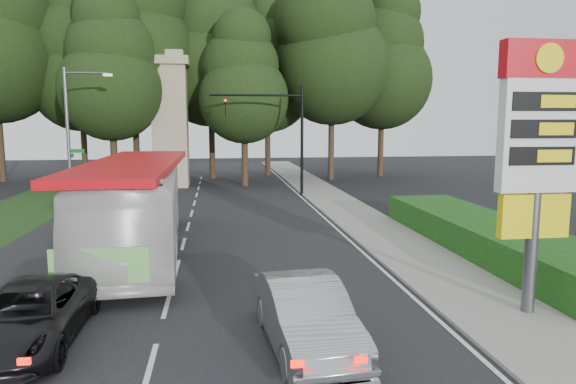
{
  "coord_description": "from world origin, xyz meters",
  "views": [
    {
      "loc": [
        1.42,
        -9.6,
        4.93
      ],
      "look_at": [
        4.13,
        9.98,
        2.2
      ],
      "focal_mm": 32.0,
      "sensor_mm": 36.0,
      "label": 1
    }
  ],
  "objects": [
    {
      "name": "ground",
      "position": [
        0.0,
        0.0,
        0.0
      ],
      "size": [
        120.0,
        120.0,
        0.0
      ],
      "primitive_type": "plane",
      "color": "black",
      "rests_on": "ground"
    },
    {
      "name": "road_surface",
      "position": [
        0.0,
        12.0,
        0.01
      ],
      "size": [
        14.0,
        80.0,
        0.02
      ],
      "primitive_type": "cube",
      "color": "black",
      "rests_on": "ground"
    },
    {
      "name": "sidewalk_right",
      "position": [
        8.5,
        12.0,
        0.06
      ],
      "size": [
        3.0,
        80.0,
        0.12
      ],
      "primitive_type": "cube",
      "color": "gray",
      "rests_on": "ground"
    },
    {
      "name": "grass_verge_left",
      "position": [
        -9.5,
        18.0,
        0.01
      ],
      "size": [
        5.0,
        50.0,
        0.02
      ],
      "primitive_type": "cube",
      "color": "#193814",
      "rests_on": "ground"
    },
    {
      "name": "hedge",
      "position": [
        11.5,
        8.0,
        0.6
      ],
      "size": [
        3.0,
        14.0,
        1.2
      ],
      "primitive_type": "cube",
      "color": "#144612",
      "rests_on": "ground"
    },
    {
      "name": "gas_station_pylon",
      "position": [
        9.2,
        1.99,
        4.45
      ],
      "size": [
        2.1,
        0.45,
        6.85
      ],
      "color": "#59595E",
      "rests_on": "ground"
    },
    {
      "name": "traffic_signal_mast",
      "position": [
        5.68,
        24.0,
        4.67
      ],
      "size": [
        6.1,
        0.35,
        7.2
      ],
      "color": "black",
      "rests_on": "ground"
    },
    {
      "name": "streetlight_signs",
      "position": [
        -6.99,
        22.01,
        4.44
      ],
      "size": [
        2.75,
        0.98,
        8.0
      ],
      "color": "#59595E",
      "rests_on": "ground"
    },
    {
      "name": "monument",
      "position": [
        -2.0,
        30.0,
        5.1
      ],
      "size": [
        3.0,
        3.0,
        10.05
      ],
      "color": "gray",
      "rests_on": "ground"
    },
    {
      "name": "tree_west_near",
      "position": [
        -10.0,
        37.0,
        10.02
      ],
      "size": [
        8.4,
        8.4,
        16.5
      ],
      "color": "#2D2116",
      "rests_on": "ground"
    },
    {
      "name": "tree_center_left",
      "position": [
        -5.0,
        33.0,
        12.02
      ],
      "size": [
        10.08,
        10.08,
        19.8
      ],
      "color": "#2D2116",
      "rests_on": "ground"
    },
    {
      "name": "tree_center_right",
      "position": [
        1.0,
        35.0,
        11.02
      ],
      "size": [
        9.24,
        9.24,
        18.15
      ],
      "color": "#2D2116",
      "rests_on": "ground"
    },
    {
      "name": "tree_east_near",
      "position": [
        6.0,
        37.0,
        9.68
      ],
      "size": [
        8.12,
        8.12,
        15.95
      ],
      "color": "#2D2116",
      "rests_on": "ground"
    },
    {
      "name": "tree_east_mid",
      "position": [
        11.0,
        33.0,
        11.35
      ],
      "size": [
        9.52,
        9.52,
        18.7
      ],
      "color": "#2D2116",
      "rests_on": "ground"
    },
    {
      "name": "tree_far_east",
      "position": [
        16.0,
        35.0,
        10.35
      ],
      "size": [
        8.68,
        8.68,
        17.05
      ],
      "color": "#2D2116",
      "rests_on": "ground"
    },
    {
      "name": "tree_monument_left",
      "position": [
        -6.0,
        29.0,
        8.68
      ],
      "size": [
        7.28,
        7.28,
        14.3
      ],
      "color": "#2D2116",
      "rests_on": "ground"
    },
    {
      "name": "tree_monument_right",
      "position": [
        3.5,
        29.5,
        8.01
      ],
      "size": [
        6.72,
        6.72,
        13.2
      ],
      "color": "#2D2116",
      "rests_on": "ground"
    },
    {
      "name": "transit_bus",
      "position": [
        -1.62,
        9.83,
        1.75
      ],
      "size": [
        3.72,
        12.69,
        3.49
      ],
      "primitive_type": "imported",
      "rotation": [
        0.0,
        0.0,
        0.06
      ],
      "color": "silver",
      "rests_on": "ground"
    },
    {
      "name": "sedan_silver",
      "position": [
        3.26,
        0.89,
        0.76
      ],
      "size": [
        1.98,
        4.71,
        1.51
      ],
      "primitive_type": "imported",
      "rotation": [
        0.0,
        0.0,
        0.08
      ],
      "color": "#ABADB3",
      "rests_on": "ground"
    },
    {
      "name": "suv_charcoal",
      "position": [
        -2.8,
        1.95,
        0.67
      ],
      "size": [
        2.24,
        4.83,
        1.34
      ],
      "primitive_type": "imported",
      "rotation": [
        0.0,
        0.0,
        -0.0
      ],
      "color": "black",
      "rests_on": "ground"
    }
  ]
}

